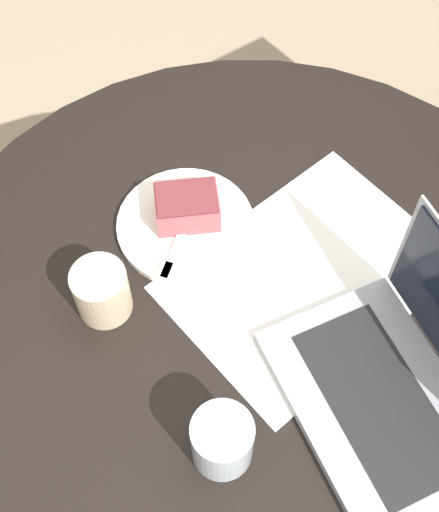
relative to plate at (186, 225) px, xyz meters
The scene contains 9 objects.
ground_plane 0.80m from the plate, 94.63° to the right, with size 12.00×12.00×0.00m, color gray.
dining_table 0.25m from the plate, 94.63° to the right, with size 1.04×1.04×0.77m.
paper_document 0.20m from the plate, 64.63° to the right, with size 0.40×0.30×0.00m.
plate is the anchor object (origin of this frame).
cake_slice 0.03m from the plate, 33.61° to the left, with size 0.12×0.11×0.05m.
fork 0.04m from the plate, 141.94° to the right, with size 0.15×0.11×0.00m.
coffee_glass 0.18m from the plate, 168.79° to the right, with size 0.08×0.08×0.09m.
water_glass 0.36m from the plate, 120.18° to the right, with size 0.08×0.08×0.09m.
laptop 0.41m from the plate, 82.73° to the right, with size 0.30×0.37×0.22m.
Camera 1 is at (-0.33, -0.32, 1.70)m, focal length 50.00 mm.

